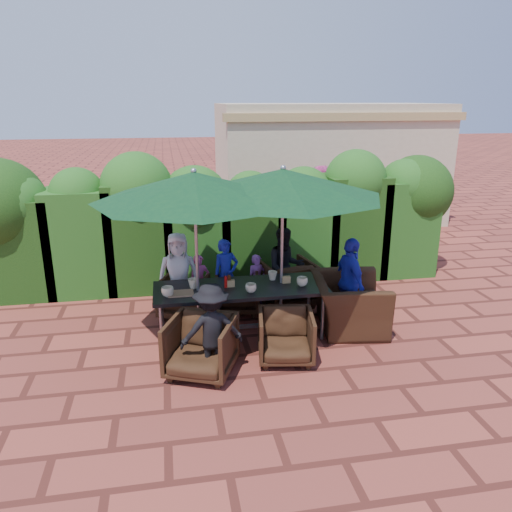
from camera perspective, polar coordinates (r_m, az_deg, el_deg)
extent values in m
plane|color=brown|center=(7.40, -1.48, -9.16)|extent=(80.00, 80.00, 0.00)
cube|color=black|center=(7.17, -1.78, -3.72)|extent=(2.47, 0.90, 0.05)
cube|color=gray|center=(7.41, -1.74, -8.09)|extent=(2.27, 0.05, 0.05)
cylinder|color=gray|center=(6.93, -10.72, -8.19)|extent=(0.05, 0.05, 0.70)
cylinder|color=gray|center=(7.57, -10.72, -5.92)|extent=(0.05, 0.05, 0.70)
cylinder|color=gray|center=(7.24, 7.64, -6.87)|extent=(0.05, 0.05, 0.70)
cylinder|color=gray|center=(7.85, 6.09, -4.81)|extent=(0.05, 0.05, 0.70)
cylinder|color=gray|center=(7.38, -6.44, -9.21)|extent=(0.44, 0.44, 0.03)
cylinder|color=gray|center=(6.93, -6.77, -0.43)|extent=(0.04, 0.04, 2.40)
cone|color=black|center=(6.69, -7.09, 7.92)|extent=(2.74, 2.74, 0.38)
sphere|color=gray|center=(6.66, -7.15, 9.61)|extent=(0.08, 0.08, 0.08)
cylinder|color=gray|center=(7.62, 2.82, -8.22)|extent=(0.44, 0.44, 0.03)
cylinder|color=gray|center=(7.18, 2.96, 0.32)|extent=(0.04, 0.04, 2.40)
cone|color=black|center=(6.95, 3.10, 8.38)|extent=(2.84, 2.84, 0.38)
sphere|color=gray|center=(6.92, 3.12, 10.02)|extent=(0.08, 0.08, 0.08)
imported|color=black|center=(8.01, -8.26, -4.38)|extent=(0.88, 0.86, 0.71)
imported|color=black|center=(8.11, -2.20, -3.92)|extent=(0.79, 0.76, 0.72)
imported|color=black|center=(8.36, 3.61, -2.83)|extent=(0.94, 0.90, 0.84)
imported|color=black|center=(6.34, -6.33, -9.95)|extent=(1.02, 0.99, 0.81)
imported|color=black|center=(6.64, 3.44, -8.91)|extent=(0.81, 0.78, 0.73)
imported|color=black|center=(7.59, 10.58, -4.44)|extent=(0.94, 1.29, 1.04)
imported|color=silver|center=(7.99, -8.84, -2.05)|extent=(0.69, 0.45, 1.34)
imported|color=#2129B5|center=(8.13, -3.44, -2.13)|extent=(0.50, 0.45, 1.18)
imported|color=black|center=(8.24, 3.34, -1.31)|extent=(0.65, 0.40, 1.33)
imported|color=black|center=(6.22, -5.09, -8.43)|extent=(0.80, 0.42, 1.21)
imported|color=#2129B5|center=(7.64, 10.67, -2.97)|extent=(0.49, 0.84, 1.37)
imported|color=#E350A1|center=(8.24, -6.46, -2.95)|extent=(0.37, 0.32, 0.91)
imported|color=#A452B2|center=(8.28, 0.13, -2.82)|extent=(0.35, 0.30, 0.88)
imported|color=#268D30|center=(11.30, 1.69, 4.93)|extent=(1.60, 0.58, 1.72)
imported|color=#E350A1|center=(11.79, 7.11, 5.71)|extent=(1.05, 0.90, 1.87)
imported|color=gray|center=(11.82, 11.28, 4.79)|extent=(1.01, 1.05, 1.56)
imported|color=beige|center=(6.90, -10.07, -4.03)|extent=(0.17, 0.17, 0.13)
imported|color=beige|center=(7.13, -7.17, -3.13)|extent=(0.15, 0.15, 0.14)
imported|color=beige|center=(6.94, -0.59, -3.68)|extent=(0.16, 0.16, 0.12)
imported|color=beige|center=(7.41, 1.90, -2.25)|extent=(0.14, 0.14, 0.13)
imported|color=beige|center=(7.20, 5.29, -2.92)|extent=(0.16, 0.16, 0.13)
cylinder|color=#B20C0A|center=(7.11, -3.47, -2.96)|extent=(0.04, 0.04, 0.17)
cylinder|color=#4C230C|center=(7.15, -3.09, -2.84)|extent=(0.04, 0.04, 0.17)
cube|color=#996C4A|center=(6.97, -8.58, -4.25)|extent=(0.35, 0.25, 0.02)
cube|color=tan|center=(7.15, -2.94, -3.14)|extent=(0.12, 0.06, 0.10)
cube|color=tan|center=(7.30, 3.47, -2.70)|extent=(0.12, 0.06, 0.10)
cube|color=black|center=(9.51, -25.16, 0.85)|extent=(1.15, 0.95, 1.73)
sphere|color=black|center=(9.34, -25.77, 5.34)|extent=(1.11, 1.11, 1.11)
cube|color=black|center=(9.28, -19.25, 1.56)|extent=(1.15, 0.95, 1.85)
sphere|color=black|center=(9.10, -19.77, 6.56)|extent=(0.95, 0.95, 0.95)
cube|color=black|center=(9.16, -13.10, 2.20)|extent=(1.15, 0.95, 1.94)
sphere|color=black|center=(8.97, -13.48, 7.57)|extent=(1.25, 1.25, 1.25)
cube|color=black|center=(9.19, -6.81, 1.77)|extent=(1.15, 0.95, 1.69)
sphere|color=black|center=(9.02, -6.99, 6.33)|extent=(1.24, 1.24, 1.24)
cube|color=black|center=(9.29, -0.65, 2.23)|extent=(1.15, 0.95, 1.74)
sphere|color=black|center=(9.12, -0.67, 6.90)|extent=(0.91, 0.91, 0.91)
cube|color=black|center=(9.50, 5.31, 2.41)|extent=(1.15, 0.95, 1.71)
sphere|color=black|center=(9.34, 5.44, 6.89)|extent=(1.08, 1.08, 1.08)
cube|color=black|center=(9.78, 10.99, 3.35)|extent=(1.15, 0.95, 1.96)
sphere|color=black|center=(9.61, 11.30, 8.44)|extent=(1.17, 1.17, 1.17)
cube|color=black|center=(10.20, 16.24, 3.21)|extent=(1.15, 0.95, 1.84)
sphere|color=black|center=(10.04, 16.63, 7.75)|extent=(1.01, 1.01, 1.01)
sphere|color=black|center=(10.28, 17.82, 7.06)|extent=(1.40, 1.40, 1.40)
cube|color=beige|center=(14.36, 8.18, 10.47)|extent=(6.00, 3.00, 3.20)
cube|color=tan|center=(12.90, 10.51, 15.38)|extent=(6.20, 0.25, 0.20)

